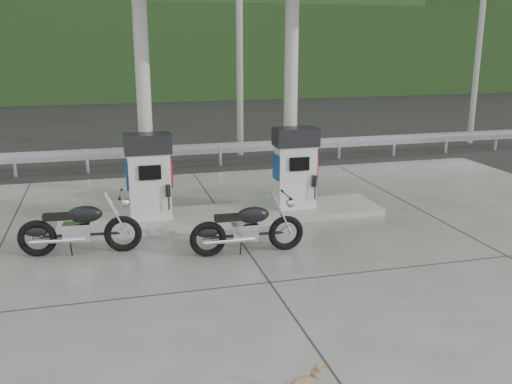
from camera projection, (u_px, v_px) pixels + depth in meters
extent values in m
plane|color=black|center=(254.00, 261.00, 10.17)|extent=(160.00, 160.00, 0.00)
cube|color=#63635E|center=(254.00, 261.00, 10.17)|extent=(18.00, 14.00, 0.02)
cube|color=gray|center=(225.00, 216.00, 12.48)|extent=(7.00, 1.40, 0.15)
cylinder|color=silver|center=(144.00, 97.00, 11.78)|extent=(0.30, 0.30, 5.00)
cylinder|color=silver|center=(291.00, 94.00, 12.58)|extent=(0.30, 0.30, 5.00)
cube|color=black|center=(175.00, 147.00, 20.90)|extent=(60.00, 7.00, 0.01)
cylinder|color=gray|center=(239.00, 34.00, 18.49)|extent=(0.22, 0.22, 8.00)
cylinder|color=gray|center=(480.00, 34.00, 20.72)|extent=(0.22, 0.22, 8.00)
cube|color=black|center=(138.00, 52.00, 37.39)|extent=(80.00, 6.00, 6.00)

